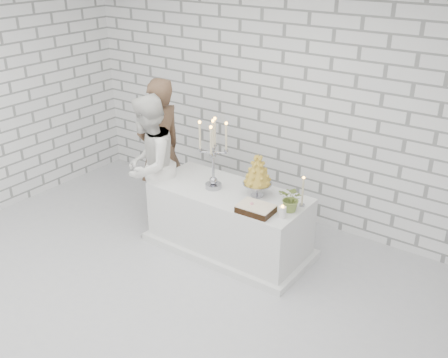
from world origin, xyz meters
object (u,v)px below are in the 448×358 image
groom (160,150)px  candelabra (213,155)px  bride (149,166)px  croquembouche (258,175)px  cake_table (229,220)px

groom → candelabra: bearing=84.4°
groom → candelabra: groom is taller
bride → croquembouche: bearing=82.6°
bride → candelabra: bearing=81.8°
cake_table → croquembouche: bearing=14.0°
cake_table → croquembouche: croquembouche is taller
groom → croquembouche: bearing=93.1°
groom → croquembouche: size_ratio=3.65×
groom → candelabra: 1.06m
bride → croquembouche: (1.34, 0.28, 0.14)m
groom → bride: size_ratio=1.06×
candelabra → cake_table: bearing=12.0°
bride → candelabra: 0.90m
candelabra → croquembouche: 0.54m
cake_table → croquembouche: (0.32, 0.08, 0.62)m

